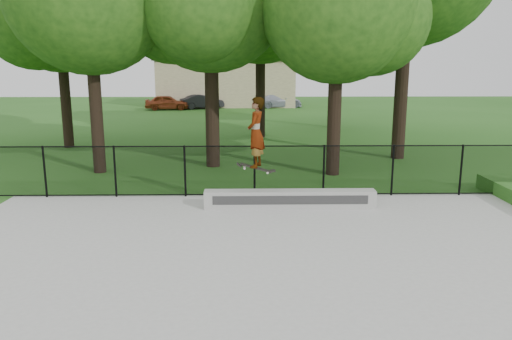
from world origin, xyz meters
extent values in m
plane|color=#255818|center=(0.00, 0.00, 0.00)|extent=(100.00, 100.00, 0.00)
cube|color=#A2A29D|center=(0.00, 0.00, 0.03)|extent=(14.00, 12.00, 0.06)
cube|color=#AAAAA5|center=(0.92, 4.70, 0.30)|extent=(4.56, 0.40, 0.47)
imported|color=maroon|center=(-6.82, 33.70, 0.61)|extent=(3.67, 1.69, 1.23)
imported|color=black|center=(-4.00, 34.66, 0.60)|extent=(3.53, 2.38, 1.20)
imported|color=#9EA2B4|center=(2.59, 35.64, 0.60)|extent=(4.07, 2.55, 1.19)
cube|color=black|center=(0.02, 4.61, 1.17)|extent=(0.82, 0.23, 0.26)
imported|color=#C2E5FF|center=(0.02, 4.61, 2.10)|extent=(0.58, 0.75, 1.82)
cylinder|color=black|center=(-6.00, 5.90, 0.81)|extent=(0.06, 0.06, 1.50)
cylinder|color=black|center=(-4.00, 5.90, 0.81)|extent=(0.06, 0.06, 1.50)
cylinder|color=black|center=(-2.00, 5.90, 0.81)|extent=(0.06, 0.06, 1.50)
cylinder|color=black|center=(0.00, 5.90, 0.81)|extent=(0.06, 0.06, 1.50)
cylinder|color=black|center=(2.00, 5.90, 0.81)|extent=(0.06, 0.06, 1.50)
cylinder|color=black|center=(4.00, 5.90, 0.81)|extent=(0.06, 0.06, 1.50)
cylinder|color=black|center=(6.00, 5.90, 0.81)|extent=(0.06, 0.06, 1.50)
cylinder|color=black|center=(0.00, 5.90, 1.53)|extent=(16.00, 0.04, 0.04)
cylinder|color=black|center=(0.00, 5.90, 0.11)|extent=(16.00, 0.04, 0.04)
cube|color=black|center=(0.00, 5.90, 0.81)|extent=(16.00, 0.01, 1.50)
cylinder|color=black|center=(-5.50, 9.50, 2.34)|extent=(0.44, 0.44, 4.67)
cylinder|color=black|center=(-1.50, 10.50, 2.37)|extent=(0.44, 0.44, 4.75)
cylinder|color=black|center=(2.80, 9.00, 2.15)|extent=(0.44, 0.44, 4.29)
sphere|color=#1D4512|center=(2.80, 9.00, 5.71)|extent=(5.15, 5.15, 5.15)
cylinder|color=black|center=(6.00, 12.00, 3.00)|extent=(0.44, 0.44, 6.01)
cylinder|color=black|center=(-8.50, 15.00, 2.33)|extent=(0.44, 0.44, 4.66)
sphere|color=#1D4512|center=(-8.50, 15.00, 6.20)|extent=(5.59, 5.59, 5.59)
cylinder|color=black|center=(0.50, 18.00, 2.58)|extent=(0.44, 0.44, 5.15)
sphere|color=#1D4512|center=(0.50, 18.00, 6.85)|extent=(6.18, 6.18, 6.18)
cylinder|color=black|center=(5.00, 22.00, 2.39)|extent=(0.44, 0.44, 4.78)
sphere|color=#1D4512|center=(5.00, 22.00, 6.35)|extent=(5.73, 5.73, 5.73)
cube|color=beige|center=(-2.00, 38.00, 2.00)|extent=(12.00, 6.00, 4.00)
cube|color=#3F3833|center=(-2.00, 38.00, 4.15)|extent=(12.40, 6.40, 0.30)
camera|label=1|loc=(-0.23, -8.12, 3.86)|focal=35.00mm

